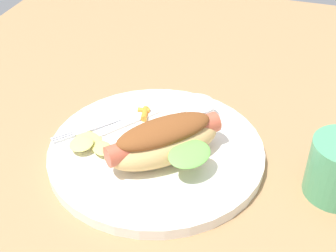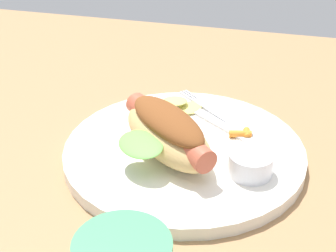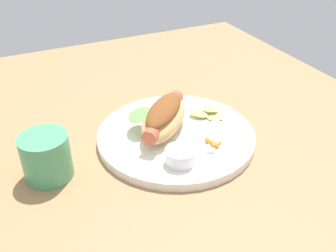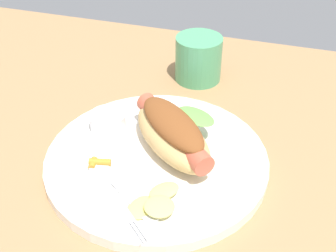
{
  "view_description": "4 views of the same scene",
  "coord_description": "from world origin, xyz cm",
  "px_view_note": "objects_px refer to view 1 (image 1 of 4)",
  "views": [
    {
      "loc": [
        -50.26,
        -19.91,
        43.48
      ],
      "look_at": [
        -1.73,
        -4.4,
        5.03
      ],
      "focal_mm": 50.79,
      "sensor_mm": 36.0,
      "label": 1
    },
    {
      "loc": [
        8.55,
        -54.19,
        35.77
      ],
      "look_at": [
        -4.41,
        -3.85,
        4.85
      ],
      "focal_mm": 53.92,
      "sensor_mm": 36.0,
      "label": 2
    },
    {
      "loc": [
        51.58,
        -30.48,
        42.08
      ],
      "look_at": [
        -2.28,
        -4.79,
        3.72
      ],
      "focal_mm": 41.05,
      "sensor_mm": 36.0,
      "label": 3
    },
    {
      "loc": [
        -17.39,
        39.29,
        40.02
      ],
      "look_at": [
        -3.58,
        -4.85,
        5.42
      ],
      "focal_mm": 46.97,
      "sensor_mm": 36.0,
      "label": 4
    }
  ],
  "objects_px": {
    "hot_dog": "(165,140)",
    "knife": "(116,128)",
    "sauce_ramekin": "(197,110)",
    "fork": "(103,124)",
    "chips_pile": "(90,143)",
    "carrot_garnish": "(145,113)",
    "plate": "(156,152)"
  },
  "relations": [
    {
      "from": "hot_dog",
      "to": "knife",
      "type": "distance_m",
      "value": 0.1
    },
    {
      "from": "hot_dog",
      "to": "sauce_ramekin",
      "type": "distance_m",
      "value": 0.1
    },
    {
      "from": "fork",
      "to": "chips_pile",
      "type": "xyz_separation_m",
      "value": [
        -0.05,
        -0.0,
        0.0
      ]
    },
    {
      "from": "knife",
      "to": "carrot_garnish",
      "type": "bearing_deg",
      "value": -174.72
    },
    {
      "from": "hot_dog",
      "to": "chips_pile",
      "type": "height_order",
      "value": "hot_dog"
    },
    {
      "from": "hot_dog",
      "to": "knife",
      "type": "xyz_separation_m",
      "value": [
        0.04,
        0.09,
        -0.03
      ]
    },
    {
      "from": "sauce_ramekin",
      "to": "knife",
      "type": "bearing_deg",
      "value": 121.53
    },
    {
      "from": "plate",
      "to": "hot_dog",
      "type": "bearing_deg",
      "value": -133.52
    },
    {
      "from": "plate",
      "to": "fork",
      "type": "height_order",
      "value": "fork"
    },
    {
      "from": "fork",
      "to": "knife",
      "type": "relative_size",
      "value": 0.8
    },
    {
      "from": "plate",
      "to": "chips_pile",
      "type": "xyz_separation_m",
      "value": [
        -0.03,
        0.09,
        0.01
      ]
    },
    {
      "from": "fork",
      "to": "knife",
      "type": "height_order",
      "value": "same"
    },
    {
      "from": "sauce_ramekin",
      "to": "plate",
      "type": "bearing_deg",
      "value": 157.59
    },
    {
      "from": "fork",
      "to": "knife",
      "type": "xyz_separation_m",
      "value": [
        -0.0,
        -0.02,
        -0.0
      ]
    },
    {
      "from": "hot_dog",
      "to": "chips_pile",
      "type": "relative_size",
      "value": 2.16
    },
    {
      "from": "hot_dog",
      "to": "carrot_garnish",
      "type": "bearing_deg",
      "value": -100.65
    },
    {
      "from": "plate",
      "to": "chips_pile",
      "type": "distance_m",
      "value": 0.09
    },
    {
      "from": "fork",
      "to": "chips_pile",
      "type": "relative_size",
      "value": 1.59
    },
    {
      "from": "chips_pile",
      "to": "carrot_garnish",
      "type": "relative_size",
      "value": 2.51
    },
    {
      "from": "hot_dog",
      "to": "sauce_ramekin",
      "type": "relative_size",
      "value": 3.13
    },
    {
      "from": "plate",
      "to": "chips_pile",
      "type": "relative_size",
      "value": 4.01
    },
    {
      "from": "hot_dog",
      "to": "plate",
      "type": "bearing_deg",
      "value": -89.44
    },
    {
      "from": "carrot_garnish",
      "to": "fork",
      "type": "bearing_deg",
      "value": 131.3
    },
    {
      "from": "plate",
      "to": "knife",
      "type": "bearing_deg",
      "value": 73.01
    },
    {
      "from": "knife",
      "to": "chips_pile",
      "type": "height_order",
      "value": "chips_pile"
    },
    {
      "from": "fork",
      "to": "carrot_garnish",
      "type": "distance_m",
      "value": 0.07
    },
    {
      "from": "sauce_ramekin",
      "to": "knife",
      "type": "distance_m",
      "value": 0.12
    },
    {
      "from": "carrot_garnish",
      "to": "hot_dog",
      "type": "bearing_deg",
      "value": -144.73
    },
    {
      "from": "fork",
      "to": "carrot_garnish",
      "type": "relative_size",
      "value": 4.0
    },
    {
      "from": "hot_dog",
      "to": "sauce_ramekin",
      "type": "height_order",
      "value": "hot_dog"
    },
    {
      "from": "knife",
      "to": "chips_pile",
      "type": "xyz_separation_m",
      "value": [
        -0.05,
        0.02,
        0.0
      ]
    },
    {
      "from": "plate",
      "to": "carrot_garnish",
      "type": "distance_m",
      "value": 0.08
    }
  ]
}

